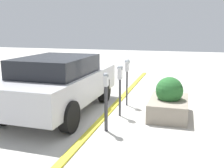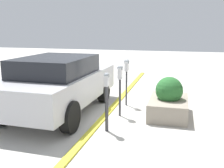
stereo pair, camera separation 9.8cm
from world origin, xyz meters
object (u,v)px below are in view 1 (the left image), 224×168
at_px(parking_meter_second, 120,80).
at_px(planter_box, 169,102).
at_px(parking_meter_nearest, 106,95).
at_px(parking_meter_middle, 127,70).
at_px(parked_car_front, 59,83).

relative_size(parking_meter_second, planter_box, 0.87).
relative_size(parking_meter_nearest, planter_box, 0.86).
xyz_separation_m(parking_meter_nearest, parking_meter_middle, (2.09, -0.01, 0.24)).
relative_size(parking_meter_nearest, parked_car_front, 0.32).
bearing_deg(parking_meter_nearest, planter_box, -42.34).
relative_size(parking_meter_middle, planter_box, 0.89).
xyz_separation_m(parking_meter_nearest, planter_box, (1.42, -1.29, -0.44)).
bearing_deg(planter_box, parking_meter_nearest, 137.66).
bearing_deg(parking_meter_middle, parking_meter_nearest, 179.60).
bearing_deg(parking_meter_nearest, parked_car_front, 59.29).
bearing_deg(parking_meter_nearest, parking_meter_second, -2.42).
height_order(parking_meter_nearest, parking_meter_middle, parking_meter_middle).
xyz_separation_m(parking_meter_middle, planter_box, (-0.67, -1.28, -0.69)).
height_order(planter_box, parked_car_front, parked_car_front).
bearing_deg(parked_car_front, parking_meter_second, -84.33).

